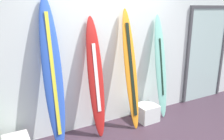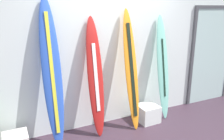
# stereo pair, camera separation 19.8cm
# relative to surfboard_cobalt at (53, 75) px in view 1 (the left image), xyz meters

# --- Properties ---
(wall_back) EXTENTS (7.20, 0.20, 2.80)m
(wall_back) POSITION_rel_surfboard_cobalt_xyz_m (1.11, 0.33, 0.31)
(wall_back) COLOR silver
(wall_back) RESTS_ON ground
(surfboard_cobalt) EXTENTS (0.29, 0.44, 2.19)m
(surfboard_cobalt) POSITION_rel_surfboard_cobalt_xyz_m (0.00, 0.00, 0.00)
(surfboard_cobalt) COLOR blue
(surfboard_cobalt) RESTS_ON ground
(surfboard_crimson) EXTENTS (0.27, 0.45, 1.91)m
(surfboard_crimson) POSITION_rel_surfboard_cobalt_xyz_m (0.67, -0.00, -0.14)
(surfboard_crimson) COLOR #B31E1B
(surfboard_crimson) RESTS_ON ground
(surfboard_sunset) EXTENTS (0.24, 0.47, 2.02)m
(surfboard_sunset) POSITION_rel_surfboard_cobalt_xyz_m (1.30, -0.04, -0.10)
(surfboard_sunset) COLOR orange
(surfboard_sunset) RESTS_ON ground
(surfboard_seafoam) EXTENTS (0.26, 0.39, 1.91)m
(surfboard_seafoam) POSITION_rel_surfboard_cobalt_xyz_m (2.00, 0.02, -0.13)
(surfboard_seafoam) COLOR #7BC9B5
(surfboard_seafoam) RESTS_ON ground
(display_block_left) EXTENTS (0.37, 0.37, 0.31)m
(display_block_left) POSITION_rel_surfboard_cobalt_xyz_m (1.65, -0.07, -0.93)
(display_block_left) COLOR white
(display_block_left) RESTS_ON ground
(glass_door) EXTENTS (1.15, 0.06, 2.07)m
(glass_door) POSITION_rel_surfboard_cobalt_xyz_m (3.42, 0.21, -0.02)
(glass_door) COLOR silver
(glass_door) RESTS_ON ground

